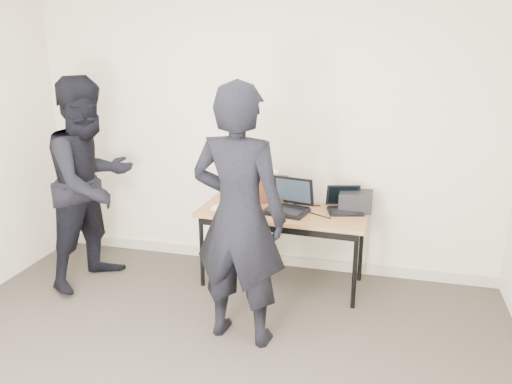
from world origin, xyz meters
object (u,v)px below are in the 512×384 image
(laptop_center, at_px, (289,204))
(person_observer, at_px, (92,183))
(laptop_right, at_px, (344,205))
(laptop_beige, at_px, (232,203))
(desk, at_px, (283,217))
(person_typist, at_px, (239,217))
(equipment_box, at_px, (356,201))
(leather_satchel, at_px, (269,189))

(laptop_center, height_order, person_observer, person_observer)
(laptop_center, xyz_separation_m, person_observer, (-1.74, -0.35, 0.17))
(laptop_right, bearing_deg, laptop_beige, 175.50)
(laptop_beige, xyz_separation_m, laptop_right, (0.99, 0.17, 0.01))
(desk, height_order, person_typist, person_typist)
(laptop_beige, xyz_separation_m, equipment_box, (1.09, 0.23, 0.04))
(laptop_beige, bearing_deg, leather_satchel, 59.88)
(laptop_center, xyz_separation_m, leather_satchel, (-0.23, 0.21, 0.06))
(laptop_beige, xyz_separation_m, person_observer, (-1.23, -0.29, 0.19))
(laptop_right, bearing_deg, desk, 179.67)
(laptop_beige, distance_m, person_observer, 1.28)
(laptop_beige, xyz_separation_m, leather_satchel, (0.28, 0.27, 0.08))
(desk, bearing_deg, leather_satchel, 130.86)
(equipment_box, bearing_deg, laptop_right, -149.15)
(laptop_right, xyz_separation_m, leather_satchel, (-0.71, 0.09, 0.08))
(person_typist, bearing_deg, desk, -91.50)
(equipment_box, xyz_separation_m, person_observer, (-2.33, -0.52, 0.15))
(leather_satchel, xyz_separation_m, person_typist, (0.04, -1.15, 0.13))
(laptop_beige, bearing_deg, laptop_center, 22.45)
(laptop_beige, relative_size, person_typist, 0.17)
(laptop_center, bearing_deg, person_observer, -157.14)
(equipment_box, bearing_deg, leather_satchel, 177.47)
(desk, height_order, laptop_beige, laptop_beige)
(desk, xyz_separation_m, laptop_beige, (-0.46, -0.04, 0.10))
(laptop_right, relative_size, equipment_box, 1.25)
(laptop_right, height_order, person_observer, person_observer)
(desk, distance_m, equipment_box, 0.67)
(person_observer, bearing_deg, desk, -61.55)
(laptop_right, bearing_deg, person_observer, 177.40)
(laptop_center, xyz_separation_m, equipment_box, (0.58, 0.18, 0.02))
(laptop_beige, bearing_deg, desk, 21.31)
(laptop_center, bearing_deg, leather_satchel, 148.61)
(leather_satchel, distance_m, equipment_box, 0.81)
(laptop_right, relative_size, leather_satchel, 0.95)
(laptop_beige, relative_size, laptop_right, 0.92)
(equipment_box, relative_size, person_observer, 0.15)
(leather_satchel, xyz_separation_m, equipment_box, (0.81, -0.04, -0.04))
(desk, xyz_separation_m, laptop_right, (0.53, 0.13, 0.11))
(desk, bearing_deg, person_typist, -95.69)
(equipment_box, distance_m, person_typist, 1.37)
(laptop_beige, height_order, equipment_box, laptop_beige)
(laptop_center, bearing_deg, equipment_box, 28.59)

